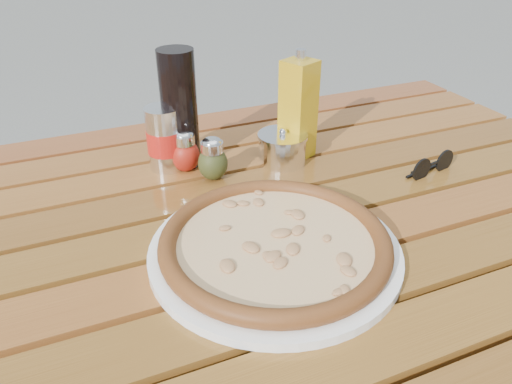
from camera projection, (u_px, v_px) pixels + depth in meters
name	position (u px, v px, depth m)	size (l,w,h in m)	color
table	(261.00, 251.00, 0.85)	(1.40, 0.90, 0.75)	#341F0B
plate	(275.00, 251.00, 0.71)	(0.36, 0.36, 0.01)	white
pizza	(275.00, 242.00, 0.71)	(0.45, 0.45, 0.03)	#FFE8B6
pepper_shaker	(185.00, 151.00, 0.92)	(0.06, 0.06, 0.08)	#AF2214
oregano_shaker	(213.00, 159.00, 0.89)	(0.07, 0.07, 0.08)	#3E421A
dark_bottle	(179.00, 110.00, 0.91)	(0.07, 0.07, 0.22)	black
soda_can	(165.00, 139.00, 0.92)	(0.07, 0.07, 0.12)	silver
olive_oil_cruet	(298.00, 109.00, 0.95)	(0.07, 0.07, 0.21)	#C29514
parmesan_tin	(282.00, 148.00, 0.95)	(0.10, 0.10, 0.07)	white
sunglasses	(432.00, 166.00, 0.92)	(0.11, 0.04, 0.04)	black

